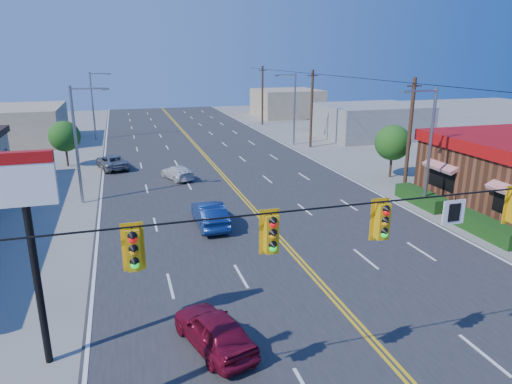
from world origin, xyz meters
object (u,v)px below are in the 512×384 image
object	(u,v)px
pizza_hut_sign	(27,217)
car_silver	(112,162)
car_white	(177,173)
car_blue	(210,215)
car_magenta	(214,331)
signal_span	(413,235)

from	to	relation	value
pizza_hut_sign	car_silver	bearing A→B (deg)	85.90
car_silver	car_white	bearing A→B (deg)	121.06
pizza_hut_sign	car_blue	xyz separation A→B (m)	(7.63, 10.84, -4.44)
pizza_hut_sign	car_silver	xyz separation A→B (m)	(1.98, 27.59, -4.54)
car_magenta	car_white	world-z (taller)	car_magenta
signal_span	car_silver	world-z (taller)	signal_span
signal_span	car_silver	bearing A→B (deg)	105.74
pizza_hut_sign	car_blue	world-z (taller)	pizza_hut_sign
car_blue	car_silver	xyz separation A→B (m)	(-5.66, 16.75, -0.10)
car_blue	car_silver	bearing A→B (deg)	-72.10
signal_span	car_blue	world-z (taller)	signal_span
car_blue	pizza_hut_sign	bearing A→B (deg)	54.09
car_magenta	car_blue	size ratio (longest dim) A/B	0.89
car_silver	signal_span	bearing A→B (deg)	92.65
signal_span	car_white	bearing A→B (deg)	98.09
car_white	car_silver	xyz separation A→B (m)	(-5.17, 5.33, 0.09)
car_blue	car_silver	distance (m)	17.68
pizza_hut_sign	signal_span	bearing A→B (deg)	-20.19
car_magenta	car_silver	bearing A→B (deg)	-99.59
car_magenta	car_silver	xyz separation A→B (m)	(-3.51, 28.47, -0.03)
car_white	car_silver	world-z (taller)	car_silver
car_white	car_silver	size ratio (longest dim) A/B	0.83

